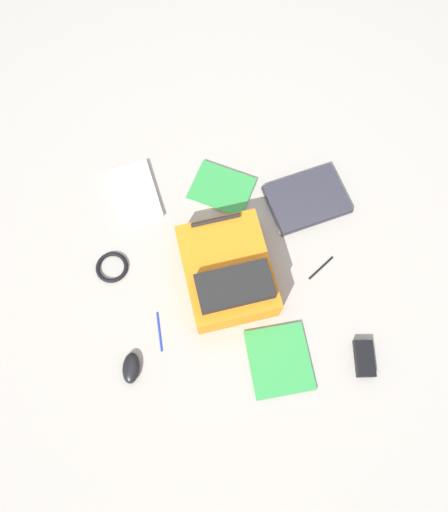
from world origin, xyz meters
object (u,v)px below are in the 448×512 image
object	(u,v)px
cable_coil	(112,267)
backpack	(228,273)
book_blue	(136,194)
power_brick	(364,359)
book_manual	(279,360)
pen_blue	(159,332)
computer_mouse	(131,368)
book_comic	(222,189)
laptop	(307,199)
pen_black	(321,268)

from	to	relation	value
cable_coil	backpack	bearing A→B (deg)	-11.61
book_blue	power_brick	size ratio (longest dim) A/B	2.30
book_manual	pen_blue	bearing A→B (deg)	160.88
computer_mouse	book_comic	bearing A→B (deg)	66.26
cable_coil	laptop	bearing A→B (deg)	14.67
book_comic	pen_black	xyz separation A→B (m)	(0.35, -0.37, -0.00)
computer_mouse	pen_black	world-z (taller)	computer_mouse
pen_black	pen_blue	xyz separation A→B (m)	(-0.64, -0.18, -0.00)
book_comic	computer_mouse	size ratio (longest dim) A/B	2.75
computer_mouse	book_blue	bearing A→B (deg)	93.09
computer_mouse	power_brick	bearing A→B (deg)	2.94
backpack	laptop	xyz separation A→B (m)	(0.35, 0.30, -0.07)
computer_mouse	pen_blue	size ratio (longest dim) A/B	0.74
computer_mouse	pen_black	bearing A→B (deg)	28.93
book_comic	cable_coil	world-z (taller)	book_comic
book_blue	pen_black	distance (m)	0.80
book_blue	book_manual	bearing A→B (deg)	-55.68
cable_coil	pen_black	size ratio (longest dim) A/B	0.95
book_comic	pen_black	world-z (taller)	book_comic
pen_blue	cable_coil	bearing A→B (deg)	122.18
book_manual	cable_coil	world-z (taller)	cable_coil
book_blue	book_comic	xyz separation A→B (m)	(0.36, -0.01, -0.00)
power_brick	pen_black	size ratio (longest dim) A/B	0.98
laptop	power_brick	world-z (taller)	same
book_blue	book_comic	size ratio (longest dim) A/B	0.99
book_blue	backpack	bearing A→B (deg)	-49.57
computer_mouse	cable_coil	bearing A→B (deg)	105.53
book_blue	computer_mouse	size ratio (longest dim) A/B	2.73
book_blue	book_comic	bearing A→B (deg)	-2.20
backpack	pen_blue	distance (m)	0.33
backpack	pen_blue	size ratio (longest dim) A/B	2.88
cable_coil	book_comic	bearing A→B (deg)	32.37
cable_coil	pen_black	bearing A→B (deg)	-5.89
laptop	computer_mouse	bearing A→B (deg)	-140.72
computer_mouse	pen_black	distance (m)	0.80
book_comic	pen_blue	size ratio (longest dim) A/B	2.04
book_blue	computer_mouse	xyz separation A→B (m)	(-0.04, -0.70, 0.01)
computer_mouse	cable_coil	xyz separation A→B (m)	(-0.06, 0.39, -0.01)
pen_blue	book_comic	bearing A→B (deg)	62.55
laptop	pen_blue	distance (m)	0.79
backpack	computer_mouse	distance (m)	0.49
cable_coil	book_blue	bearing A→B (deg)	71.27
backpack	cable_coil	world-z (taller)	backpack
cable_coil	power_brick	bearing A→B (deg)	-26.17
book_blue	power_brick	distance (m)	1.09
book_manual	pen_blue	size ratio (longest dim) A/B	1.78
laptop	book_blue	xyz separation A→B (m)	(-0.69, 0.10, -0.01)
laptop	book_blue	bearing A→B (deg)	172.04
laptop	pen_black	xyz separation A→B (m)	(0.01, -0.29, -0.01)
book_manual	pen_black	xyz separation A→B (m)	(0.21, 0.33, -0.00)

